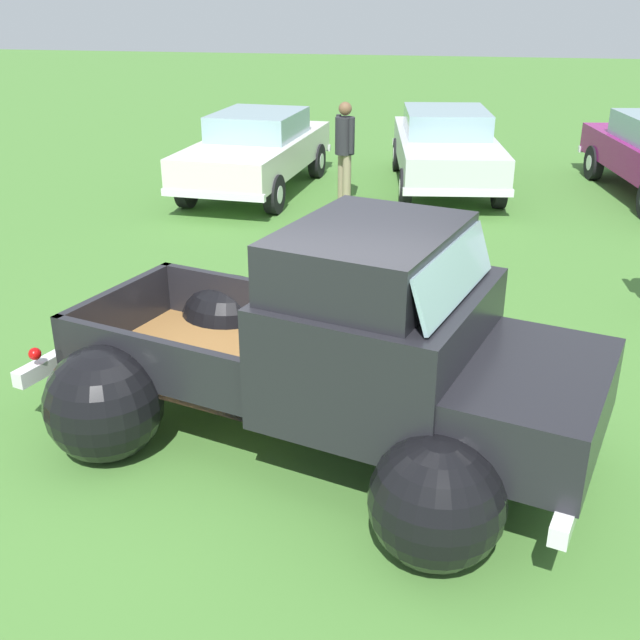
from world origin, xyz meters
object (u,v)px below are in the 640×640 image
vintage_pickup_truck (349,366)px  show_car_0 (256,149)px  show_car_1 (445,146)px  spectator_0 (345,145)px

vintage_pickup_truck → show_car_0: 8.90m
show_car_0 → show_car_1: 3.54m
vintage_pickup_truck → show_car_1: size_ratio=1.05×
show_car_0 → spectator_0: bearing=79.2°
show_car_1 → spectator_0: 2.21m
vintage_pickup_truck → show_car_0: size_ratio=1.10×
vintage_pickup_truck → spectator_0: (-1.30, 7.93, 0.23)m
vintage_pickup_truck → show_car_1: bearing=103.7°
vintage_pickup_truck → show_car_0: bearing=126.0°
show_car_1 → spectator_0: spectator_0 is taller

